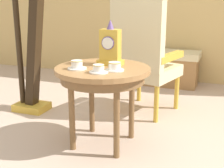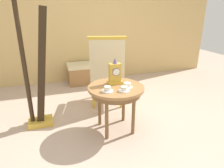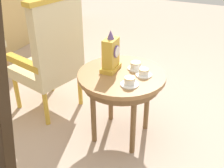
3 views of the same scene
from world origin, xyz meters
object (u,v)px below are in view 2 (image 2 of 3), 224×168
(teacup_left, at_px, (107,89))
(teacup_center, at_px, (127,85))
(side_table, at_px, (116,92))
(mantel_clock, at_px, (115,74))
(window_bench, at_px, (90,73))
(harp, at_px, (37,75))
(teacup_right, at_px, (124,89))
(armchair, at_px, (107,71))

(teacup_left, relative_size, teacup_center, 1.04)
(side_table, height_order, mantel_clock, mantel_clock)
(teacup_left, distance_m, window_bench, 2.05)
(side_table, distance_m, teacup_left, 0.22)
(mantel_clock, height_order, harp, harp)
(teacup_right, bearing_deg, window_bench, 89.82)
(harp, bearing_deg, teacup_center, -25.48)
(teacup_right, xyz_separation_m, harp, (-0.96, 0.60, 0.08))
(teacup_left, height_order, armchair, armchair)
(mantel_clock, bearing_deg, harp, 161.01)
(side_table, relative_size, mantel_clock, 2.09)
(teacup_center, height_order, harp, harp)
(harp, relative_size, window_bench, 1.87)
(window_bench, bearing_deg, teacup_left, -95.53)
(teacup_right, distance_m, armchair, 0.91)
(armchair, height_order, window_bench, armchair)
(teacup_left, xyz_separation_m, teacup_right, (0.19, -0.05, -0.00))
(armchair, bearing_deg, window_bench, 92.65)
(side_table, height_order, teacup_center, teacup_center)
(teacup_right, relative_size, armchair, 0.11)
(teacup_left, bearing_deg, window_bench, 84.47)
(side_table, bearing_deg, teacup_left, -140.11)
(side_table, relative_size, teacup_left, 5.13)
(teacup_left, height_order, mantel_clock, mantel_clock)
(teacup_center, distance_m, armchair, 0.81)
(side_table, xyz_separation_m, armchair, (0.10, 0.73, 0.06))
(side_table, bearing_deg, harp, 155.17)
(teacup_left, bearing_deg, mantel_clock, 53.42)
(teacup_right, bearing_deg, mantel_clock, 94.30)
(mantel_clock, bearing_deg, side_table, -101.30)
(harp, bearing_deg, mantel_clock, -18.99)
(teacup_center, relative_size, mantel_clock, 0.39)
(side_table, distance_m, harp, 1.03)
(teacup_left, bearing_deg, harp, 144.72)
(teacup_left, xyz_separation_m, mantel_clock, (0.17, 0.22, 0.11))
(teacup_left, xyz_separation_m, teacup_center, (0.27, 0.05, 0.00))
(teacup_left, relative_size, armchair, 0.12)
(mantel_clock, bearing_deg, teacup_center, -59.87)
(harp, bearing_deg, window_bench, 56.24)
(teacup_right, distance_m, window_bench, 2.09)
(teacup_center, xyz_separation_m, armchair, (-0.02, 0.80, -0.04))
(mantel_clock, xyz_separation_m, window_bench, (0.03, 1.77, -0.52))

